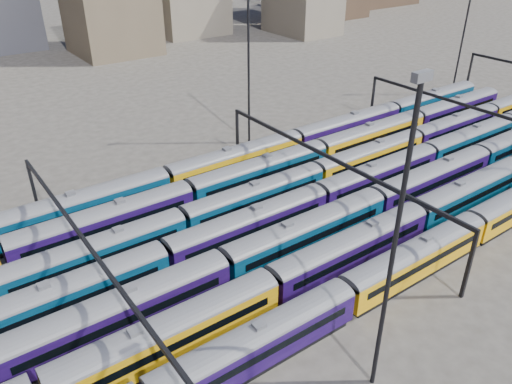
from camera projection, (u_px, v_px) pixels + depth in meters
ground at (262, 238)px, 58.88m from camera, size 500.00×500.00×0.00m
rake_0 at (258, 341)px, 41.11m from camera, size 100.28×2.94×4.94m
rake_1 at (271, 284)px, 47.23m from camera, size 127.06×3.10×5.22m
rake_2 at (224, 265)px, 49.66m from camera, size 130.90×3.19×5.38m
rake_3 at (319, 196)px, 62.09m from camera, size 127.11×3.10×5.22m
rake_4 at (255, 195)px, 62.48m from camera, size 143.73×3.00×5.05m
rake_5 at (260, 170)px, 68.17m from camera, size 109.67×3.21×5.42m
rake_6 at (167, 179)px, 65.79m from camera, size 132.87×3.24×5.47m
gantry_1 at (86, 249)px, 45.37m from camera, size 0.35×40.35×8.03m
gantry_2 at (328, 165)px, 60.70m from camera, size 0.35×40.35×8.03m
gantry_3 at (473, 114)px, 76.02m from camera, size 0.35×40.35×8.03m
mast_2 at (395, 240)px, 33.94m from camera, size 1.40×0.50×25.60m
mast_3 at (249, 59)px, 76.79m from camera, size 1.40×0.50×25.60m
mast_5 at (465, 26)px, 99.49m from camera, size 1.40×0.50×25.60m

